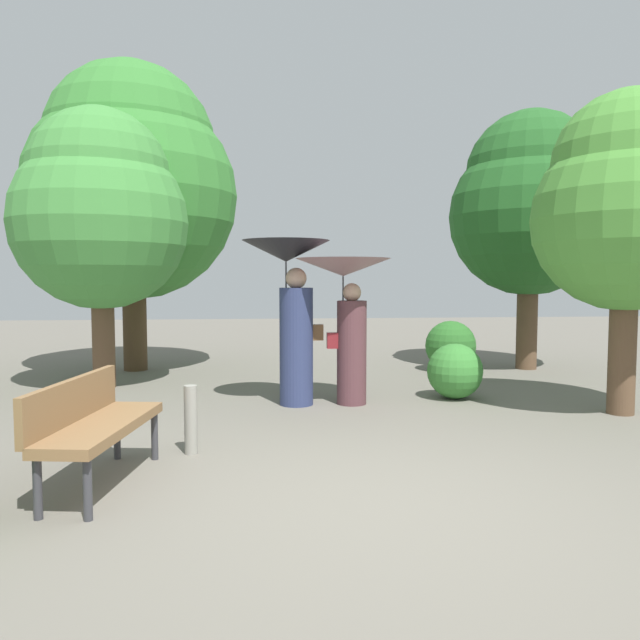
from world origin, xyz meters
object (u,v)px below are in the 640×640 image
tree_near_right (530,203)px  tree_mid_right (627,202)px  person_left (291,294)px  tree_mid_left (132,180)px  park_bench (93,420)px  person_right (346,299)px  path_marker_post (191,420)px  tree_near_left (100,209)px

tree_near_right → tree_mid_right: tree_near_right is taller
person_left → tree_mid_left: size_ratio=0.39×
tree_mid_left → tree_mid_right: tree_mid_left is taller
park_bench → tree_mid_left: size_ratio=0.29×
tree_mid_right → tree_mid_left: bearing=147.7°
person_left → park_bench: size_ratio=1.34×
person_right → path_marker_post: bearing=137.9°
tree_near_right → person_left: bearing=-148.8°
tree_mid_left → person_right: bearing=-44.2°
person_right → tree_mid_right: 3.48m
person_left → person_right: bearing=-93.6°
tree_near_left → tree_near_right: (7.03, 1.15, 0.31)m
tree_near_right → path_marker_post: size_ratio=7.17×
tree_mid_right → path_marker_post: (-4.90, -1.13, -2.18)m
person_left → tree_near_right: 5.30m
person_right → tree_near_right: tree_near_right is taller
person_right → tree_mid_right: size_ratio=0.49×
tree_near_left → tree_near_right: tree_near_right is taller
park_bench → tree_near_left: 4.88m
tree_near_left → person_right: bearing=-24.0°
park_bench → tree_mid_right: bearing=-62.3°
person_left → tree_mid_left: tree_mid_left is taller
tree_near_left → tree_mid_right: tree_near_left is taller
person_right → tree_mid_left: 4.97m
park_bench → path_marker_post: size_ratio=2.46×
person_left → tree_near_left: 3.30m
person_left → tree_mid_right: tree_mid_right is taller
person_right → tree_near_left: (-3.39, 1.51, 1.27)m
tree_mid_left → tree_mid_right: (6.44, -4.08, -0.81)m
tree_near_left → tree_mid_right: bearing=-20.1°
tree_mid_left → person_left: bearing=-50.9°
person_right → park_bench: 3.76m
tree_near_left → tree_mid_left: bearing=86.3°
person_left → person_right: 0.71m
person_right → path_marker_post: 2.85m
tree_near_left → tree_mid_right: size_ratio=1.07×
path_marker_post → tree_mid_left: bearing=106.5°
tree_near_right → tree_mid_left: 6.95m
park_bench → path_marker_post: 1.03m
park_bench → tree_near_left: tree_near_left is taller
park_bench → tree_near_left: size_ratio=0.38×
tree_near_left → path_marker_post: tree_near_left is taller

